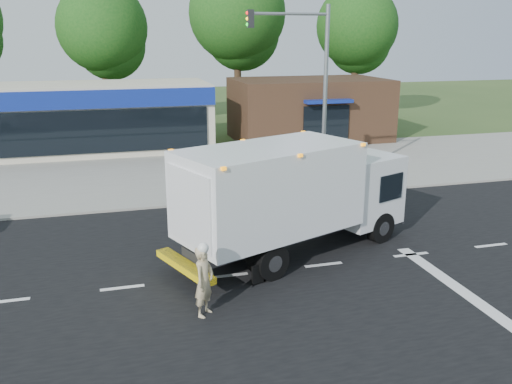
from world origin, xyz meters
TOP-DOWN VIEW (x-y plane):
  - ground at (0.00, 0.00)m, footprint 120.00×120.00m
  - road_asphalt at (0.00, 0.00)m, footprint 60.00×14.00m
  - sidewalk at (0.00, 8.20)m, footprint 60.00×2.40m
  - parking_apron at (0.00, 14.00)m, footprint 60.00×9.00m
  - lane_markings at (1.35, -1.35)m, footprint 55.20×7.00m
  - ems_box_truck at (-0.68, 1.12)m, footprint 8.55×5.40m
  - emergency_worker at (-4.04, -2.06)m, footprint 0.76×0.79m
  - retail_strip_mall at (-9.00, 19.93)m, footprint 18.00×6.20m
  - brown_storefront at (7.00, 19.98)m, footprint 10.00×6.70m
  - traffic_signal_pole at (2.35, 7.60)m, footprint 3.51×0.25m
  - background_trees at (-0.85, 28.16)m, footprint 36.77×7.39m

SIDE VIEW (x-z plane):
  - ground at x=0.00m, z-range 0.00..0.00m
  - road_asphalt at x=0.00m, z-range -0.01..0.01m
  - parking_apron at x=0.00m, z-range 0.00..0.02m
  - lane_markings at x=1.35m, z-range 0.01..0.02m
  - sidewalk at x=0.00m, z-range 0.00..0.12m
  - emergency_worker at x=-4.04m, z-range -0.02..1.92m
  - brown_storefront at x=7.00m, z-range 0.00..4.00m
  - retail_strip_mall at x=-9.00m, z-range 0.01..4.01m
  - ems_box_truck at x=-0.68m, z-range 0.28..3.91m
  - traffic_signal_pole at x=2.35m, z-range 0.92..8.92m
  - background_trees at x=-0.85m, z-range 1.33..13.43m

